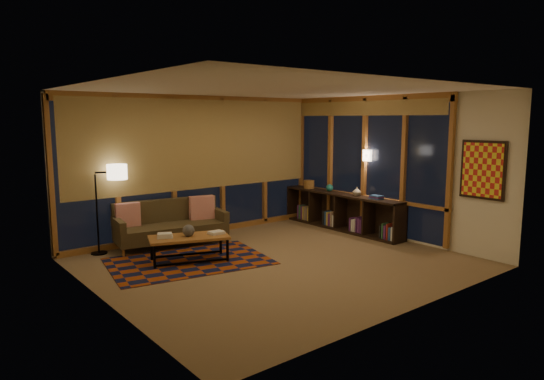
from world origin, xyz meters
TOP-DOWN VIEW (x-y plane):
  - floor at (0.00, 0.00)m, footprint 5.50×5.00m
  - ceiling at (0.00, 0.00)m, footprint 5.50×5.00m
  - walls at (0.00, 0.00)m, footprint 5.51×5.01m
  - window_wall_back at (0.00, 2.43)m, footprint 5.30×0.16m
  - window_wall_right at (2.68, 0.60)m, footprint 0.16×3.70m
  - wall_art at (2.71, -1.85)m, footprint 0.06×0.74m
  - wall_sconce at (2.62, 0.45)m, footprint 0.12×0.18m
  - sofa at (-0.84, 2.00)m, footprint 2.03×1.08m
  - pillow_left at (-1.52, 2.28)m, footprint 0.43×0.20m
  - pillow_right at (-0.18, 2.03)m, footprint 0.49×0.27m
  - area_rug at (-1.09, 0.92)m, footprint 2.70×2.04m
  - coffee_table at (-1.07, 0.93)m, footprint 1.36×0.95m
  - book_stack_a at (-1.42, 1.09)m, footprint 0.32×0.30m
  - book_stack_b at (-0.65, 0.78)m, footprint 0.22×0.17m
  - ceramic_pot at (-1.07, 0.94)m, footprint 0.26×0.26m
  - floor_lamp at (-2.05, 2.28)m, footprint 0.59×0.48m
  - bookshelf at (2.49, 1.00)m, footprint 0.40×2.99m
  - basket at (2.47, 1.94)m, footprint 0.27×0.27m
  - teal_bowl at (2.49, 1.33)m, footprint 0.19×0.19m
  - vase at (2.49, 0.58)m, footprint 0.20×0.20m
  - shelf_book_stack at (2.49, 0.09)m, footprint 0.20×0.26m

SIDE VIEW (x-z plane):
  - floor at x=0.00m, z-range -0.01..0.01m
  - area_rug at x=-1.09m, z-range 0.00..0.01m
  - coffee_table at x=-1.07m, z-range 0.00..0.41m
  - bookshelf at x=2.49m, z-range 0.00..0.75m
  - sofa at x=-0.84m, z-range 0.00..0.79m
  - book_stack_b at x=-0.65m, z-range 0.41..0.46m
  - book_stack_a at x=-1.42m, z-range 0.41..0.49m
  - ceramic_pot at x=-1.07m, z-range 0.41..0.60m
  - pillow_left at x=-1.52m, z-range 0.40..0.81m
  - pillow_right at x=-0.18m, z-range 0.40..0.86m
  - floor_lamp at x=-2.05m, z-range 0.00..1.51m
  - shelf_book_stack at x=2.49m, z-range 0.75..0.82m
  - teal_bowl at x=2.49m, z-range 0.75..0.90m
  - basket at x=2.47m, z-range 0.75..0.92m
  - vase at x=2.49m, z-range 0.75..0.92m
  - walls at x=0.00m, z-range 0.00..2.70m
  - window_wall_back at x=0.00m, z-range 0.05..2.65m
  - window_wall_right at x=2.68m, z-range 0.05..2.65m
  - wall_art at x=2.71m, z-range 0.98..1.92m
  - wall_sconce at x=2.62m, z-range 1.44..1.66m
  - ceiling at x=0.00m, z-range 2.70..2.71m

